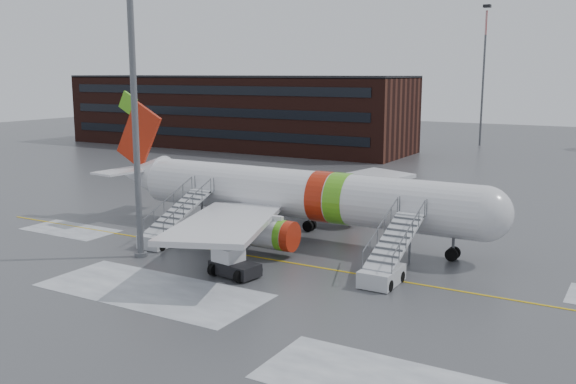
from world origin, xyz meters
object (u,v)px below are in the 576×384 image
Objects in this scene: airliner at (290,194)px; pushback_tug at (233,263)px; airstair_aft at (168,230)px; airstair_fwd at (386,264)px; light_mast_near at (132,60)px.

pushback_tug is at bearing -80.57° from airliner.
airstair_aft is at bearing -136.65° from airliner.
airliner is at bearing 148.39° from airstair_fwd.
light_mast_near reaches higher than airliner.
airliner is 10.25× the size of pushback_tug.
airliner reaches higher than pushback_tug.
airliner is 4.55× the size of airstair_fwd.
airstair_aft reaches higher than pushback_tug.
airstair_fwd reaches higher than pushback_tug.
airstair_aft is (-6.92, -6.54, -2.35)m from airliner.
pushback_tug is 0.13× the size of light_mast_near.
airstair_fwd is at bearing -31.61° from airliner.
airliner is at bearing 57.90° from light_mast_near.
pushback_tug is (1.73, -10.42, -2.62)m from airliner.
light_mast_near reaches higher than pushback_tug.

